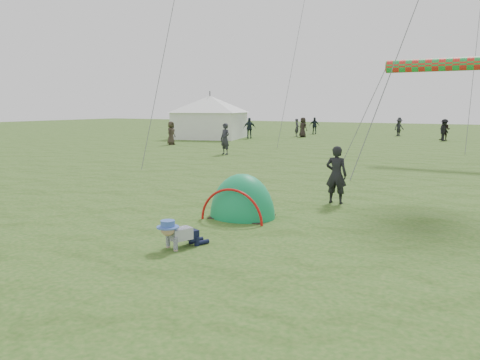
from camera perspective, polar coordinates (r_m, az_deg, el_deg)
The scene contains 18 objects.
ground at distance 9.08m, azimuth -2.92°, elevation -8.63°, with size 140.00×140.00×0.00m, color #225015.
crawling_toddler at distance 9.25m, azimuth -7.57°, elevation -6.43°, with size 0.55×0.78×0.60m, color black, non-canonical shape.
popup_tent at distance 11.76m, azimuth 0.27°, elevation -4.50°, with size 1.68×1.39×2.18m, color #188A5C.
standing_adult at distance 13.49m, azimuth 11.65°, elevation 0.63°, with size 0.60×0.39×1.65m, color black.
event_marquee at distance 40.22m, azimuth -3.66°, elevation 7.84°, with size 5.58×5.58×3.84m, color white, non-canonical shape.
crowd_person_0 at distance 26.61m, azimuth -1.84°, elevation 5.03°, with size 0.65×0.43×1.78m, color #292932.
crowd_person_1 at distance 41.07m, azimuth 23.68°, elevation 5.63°, with size 0.82×0.64×1.69m, color black.
crowd_person_3 at distance 40.60m, azimuth 23.64°, elevation 5.62°, with size 1.11×0.64×1.71m, color black.
crowd_person_4 at distance 41.87m, azimuth 7.67°, elevation 6.39°, with size 0.85×0.55×1.73m, color black.
crowd_person_6 at distance 42.62m, azimuth 6.96°, elevation 6.36°, with size 0.58×0.38×1.60m, color #2F2E35.
crowd_person_7 at distance 48.13m, azimuth -0.15°, elevation 6.74°, with size 0.79×0.61×1.62m, color #433431.
crowd_person_8 at distance 39.75m, azimuth 1.17°, elevation 6.34°, with size 1.03×0.43×1.75m, color #222E34.
crowd_person_9 at distance 45.81m, azimuth 18.83°, elevation 6.12°, with size 1.02×0.59×1.58m, color #2E2D33.
crowd_person_10 at distance 33.68m, azimuth -8.40°, elevation 5.67°, with size 0.81×0.53×1.65m, color #372E24.
crowd_person_12 at distance 45.80m, azimuth 18.76°, elevation 6.19°, with size 0.62×0.40×1.69m, color black.
crowd_person_14 at distance 46.56m, azimuth 9.05°, elevation 6.56°, with size 0.96×0.40×1.64m, color #1C252C.
crowd_person_15 at distance 45.73m, azimuth -4.00°, elevation 6.68°, with size 1.14×0.65×1.76m, color #2F3037.
rainbow_tube_kite at distance 25.40m, azimuth 24.53°, elevation 12.72°, with size 0.64×0.64×6.26m, color red.
Camera 1 is at (4.58, -7.34, 2.76)m, focal length 35.00 mm.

